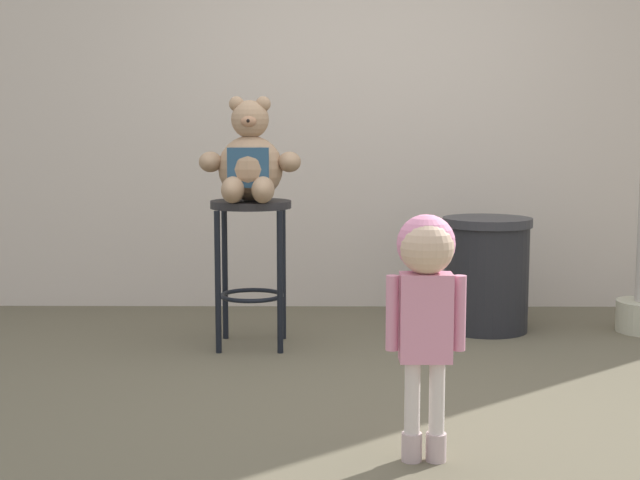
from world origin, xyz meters
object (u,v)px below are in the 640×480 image
(child_walking, at_px, (426,284))
(trash_bin, at_px, (486,274))
(bar_stool_with_teddy, at_px, (251,241))
(teddy_bear, at_px, (250,164))

(child_walking, bearing_deg, trash_bin, -111.19)
(bar_stool_with_teddy, distance_m, teddy_bear, 0.42)
(teddy_bear, relative_size, trash_bin, 0.83)
(child_walking, height_order, trash_bin, child_walking)
(teddy_bear, xyz_separation_m, child_walking, (0.75, -1.66, -0.35))
(bar_stool_with_teddy, relative_size, trash_bin, 1.19)
(bar_stool_with_teddy, distance_m, trash_bin, 1.41)
(child_walking, bearing_deg, bar_stool_with_teddy, -71.38)
(teddy_bear, distance_m, trash_bin, 1.55)
(trash_bin, bearing_deg, child_walking, -105.77)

